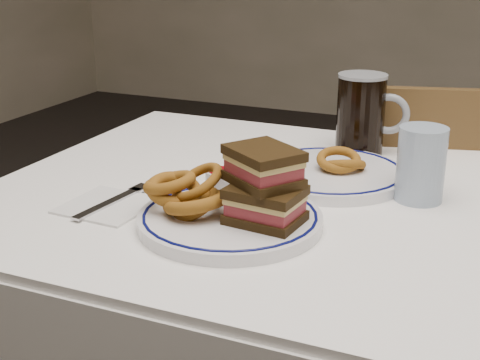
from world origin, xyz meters
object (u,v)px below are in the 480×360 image
at_px(main_plate, 230,219).
at_px(far_plate, 329,173).
at_px(reuben_sandwich, 264,185).
at_px(chair_far, 457,244).
at_px(beer_mug, 362,114).

relative_size(main_plate, far_plate, 1.01).
relative_size(main_plate, reuben_sandwich, 2.10).
distance_m(chair_far, main_plate, 0.80).
height_order(chair_far, reuben_sandwich, reuben_sandwich).
bearing_deg(reuben_sandwich, beer_mug, 85.15).
bearing_deg(main_plate, chair_far, 67.20).
bearing_deg(beer_mug, reuben_sandwich, -94.85).
relative_size(beer_mug, far_plate, 0.58).
height_order(chair_far, beer_mug, beer_mug).
relative_size(chair_far, far_plate, 3.10).
relative_size(chair_far, reuben_sandwich, 6.46).
distance_m(chair_far, beer_mug, 0.47).
distance_m(reuben_sandwich, beer_mug, 0.45).
bearing_deg(reuben_sandwich, far_plate, 84.79).
bearing_deg(beer_mug, chair_far, 50.55).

